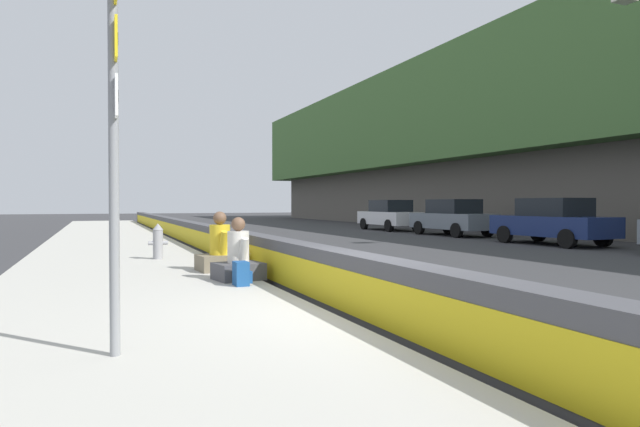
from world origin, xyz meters
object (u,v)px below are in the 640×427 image
at_px(seated_person_foreground, 238,260).
at_px(parked_car_fourth, 452,217).
at_px(fire_hydrant, 158,241).
at_px(parked_car_midline, 390,215).
at_px(route_sign_post, 114,122).
at_px(backpack, 242,274).
at_px(seated_person_middle, 220,252).
at_px(parked_car_third, 552,221).

bearing_deg(seated_person_foreground, parked_car_fourth, -49.23).
relative_size(fire_hydrant, parked_car_fourth, 0.19).
height_order(parked_car_fourth, parked_car_midline, same).
xyz_separation_m(seated_person_foreground, parked_car_midline, (16.88, -12.97, 0.37)).
height_order(route_sign_post, backpack, route_sign_post).
distance_m(seated_person_middle, parked_car_midline, 20.19).
xyz_separation_m(route_sign_post, seated_person_foreground, (4.27, -2.20, -1.74)).
xyz_separation_m(fire_hydrant, parked_car_fourth, (7.04, -14.06, 0.27)).
distance_m(fire_hydrant, parked_car_third, 14.02).
bearing_deg(parked_car_third, fire_hydrant, 94.16).
distance_m(route_sign_post, seated_person_foreground, 5.11).
height_order(seated_person_middle, backpack, seated_person_middle).
distance_m(backpack, parked_car_third, 14.46).
bearing_deg(seated_person_middle, parked_car_fourth, -53.06).
height_order(seated_person_middle, parked_car_midline, parked_car_midline).
height_order(seated_person_foreground, seated_person_middle, seated_person_middle).
bearing_deg(fire_hydrant, seated_person_foreground, -167.43).
height_order(backpack, parked_car_fourth, parked_car_fourth).
bearing_deg(parked_car_third, seated_person_middle, 106.43).
bearing_deg(fire_hydrant, parked_car_fourth, -63.40).
distance_m(parked_car_third, parked_car_midline, 11.60).
bearing_deg(parked_car_midline, parked_car_fourth, -178.54).
distance_m(fire_hydrant, parked_car_fourth, 15.73).
xyz_separation_m(route_sign_post, parked_car_midline, (21.15, -15.16, -1.37)).
bearing_deg(fire_hydrant, parked_car_third, -85.84).
distance_m(route_sign_post, backpack, 4.55).
xyz_separation_m(route_sign_post, fire_hydrant, (8.53, -1.25, -1.65)).
height_order(parked_car_third, parked_car_midline, same).
distance_m(route_sign_post, parked_car_fourth, 21.88).
bearing_deg(backpack, seated_person_foreground, -9.73).
relative_size(backpack, parked_car_midline, 0.09).
distance_m(seated_person_foreground, backpack, 0.73).
distance_m(seated_person_foreground, parked_car_midline, 21.29).
distance_m(parked_car_third, parked_car_fourth, 6.03).
bearing_deg(route_sign_post, parked_car_midline, -35.64).
bearing_deg(seated_person_foreground, seated_person_middle, 1.04).
relative_size(parked_car_third, parked_car_fourth, 1.00).
bearing_deg(fire_hydrant, parked_car_midline, -47.81).
bearing_deg(seated_person_foreground, backpack, 170.27).
bearing_deg(route_sign_post, fire_hydrant, -8.30).
bearing_deg(seated_person_middle, parked_car_third, -73.57).
distance_m(backpack, parked_car_midline, 21.92).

